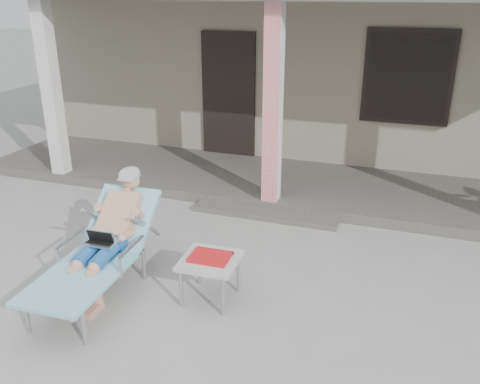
% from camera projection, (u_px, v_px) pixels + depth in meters
% --- Properties ---
extents(ground, '(60.00, 60.00, 0.00)m').
position_uv_depth(ground, '(214.00, 287.00, 5.30)').
color(ground, '#9E9E99').
rests_on(ground, ground).
extents(house, '(10.40, 5.40, 3.30)m').
position_uv_depth(house, '(331.00, 54.00, 10.38)').
color(house, gray).
rests_on(house, ground).
extents(porch_deck, '(10.00, 2.00, 0.15)m').
position_uv_depth(porch_deck, '(286.00, 184.00, 7.90)').
color(porch_deck, '#605B56').
rests_on(porch_deck, ground).
extents(porch_step, '(2.00, 0.30, 0.07)m').
position_uv_depth(porch_step, '(264.00, 215.00, 6.91)').
color(porch_step, '#605B56').
rests_on(porch_step, ground).
extents(lounger, '(0.75, 1.83, 1.17)m').
position_uv_depth(lounger, '(101.00, 225.00, 5.02)').
color(lounger, '#B7B7BC').
rests_on(lounger, ground).
extents(side_table, '(0.56, 0.56, 0.49)m').
position_uv_depth(side_table, '(210.00, 262.00, 4.94)').
color(side_table, '#B9B8B3').
rests_on(side_table, ground).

